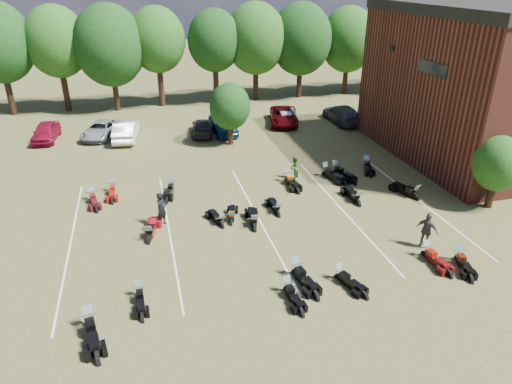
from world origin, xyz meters
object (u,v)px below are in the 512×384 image
object	(u,v)px
person_black	(162,209)
person_green	(294,168)
car_0	(46,132)
person_grey	(427,230)
motorcycle_7	(150,241)
car_4	(223,124)
motorcycle_0	(91,328)
motorcycle_3	(296,276)
motorcycle_14	(93,200)

from	to	relation	value
person_black	person_green	bearing A→B (deg)	-23.67
car_0	person_grey	distance (m)	30.36
person_black	motorcycle_7	world-z (taller)	person_black
car_4	motorcycle_7	xyz separation A→B (m)	(-7.01, -16.36, -0.80)
person_grey	motorcycle_0	distance (m)	16.10
motorcycle_7	car_4	bearing A→B (deg)	-99.83
person_green	person_grey	size ratio (longest dim) A/B	0.81
motorcycle_3	motorcycle_7	xyz separation A→B (m)	(-6.34, 4.73, 0.00)
person_black	motorcycle_14	xyz separation A→B (m)	(-3.93, 4.06, -0.96)
person_green	motorcycle_14	world-z (taller)	person_green
person_grey	motorcycle_14	world-z (taller)	person_grey
motorcycle_7	motorcycle_3	bearing A→B (deg)	156.63
motorcycle_14	car_0	bearing A→B (deg)	97.52
motorcycle_7	motorcycle_14	xyz separation A→B (m)	(-3.12, 5.62, 0.00)
car_4	person_black	xyz separation A→B (m)	(-6.20, -14.80, 0.16)
person_green	motorcycle_3	world-z (taller)	person_green
car_4	motorcycle_3	xyz separation A→B (m)	(-0.67, -21.09, -0.80)
car_0	motorcycle_14	world-z (taller)	car_0
car_0	motorcycle_7	distance (m)	19.53
car_0	motorcycle_3	distance (m)	26.62
car_0	motorcycle_0	distance (m)	24.49
person_grey	motorcycle_14	xyz separation A→B (m)	(-16.54, 9.65, -0.96)
car_4	car_0	bearing A→B (deg)	170.63
car_0	person_green	bearing A→B (deg)	-30.74
person_black	motorcycle_3	size ratio (longest dim) A/B	0.81
motorcycle_3	motorcycle_7	distance (m)	7.91
person_black	person_green	size ratio (longest dim) A/B	1.23
person_black	motorcycle_14	distance (m)	5.73
motorcycle_3	motorcycle_7	size ratio (longest dim) A/B	0.95
motorcycle_7	person_grey	bearing A→B (deg)	176.63
motorcycle_7	motorcycle_14	distance (m)	6.43
person_grey	car_4	bearing A→B (deg)	-13.64
person_grey	person_green	bearing A→B (deg)	-10.62
person_green	person_grey	xyz separation A→B (m)	(3.63, -9.71, 0.18)
car_0	motorcycle_3	size ratio (longest dim) A/B	1.82
person_grey	motorcycle_7	xyz separation A→B (m)	(-13.42, 4.04, -0.96)
car_0	person_black	size ratio (longest dim) A/B	2.25
car_4	person_green	xyz separation A→B (m)	(2.78, -10.68, -0.02)
car_0	motorcycle_7	xyz separation A→B (m)	(7.39, -18.06, -0.73)
person_grey	motorcycle_0	world-z (taller)	person_grey
car_4	person_black	distance (m)	16.05
car_0	motorcycle_7	world-z (taller)	car_0
car_0	motorcycle_7	bearing A→B (deg)	-62.71
car_4	motorcycle_0	bearing A→B (deg)	-115.82
car_4	motorcycle_14	distance (m)	14.79
car_0	motorcycle_3	xyz separation A→B (m)	(13.73, -22.79, -0.73)
car_4	motorcycle_7	distance (m)	17.81
car_4	motorcycle_3	size ratio (longest dim) A/B	1.99
car_4	motorcycle_7	world-z (taller)	car_4
motorcycle_0	motorcycle_14	bearing A→B (deg)	81.61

